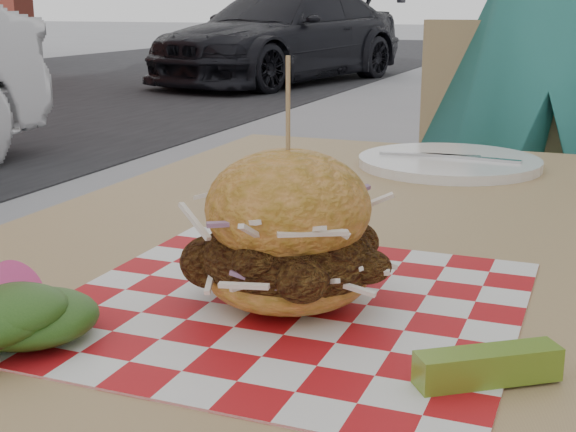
{
  "coord_description": "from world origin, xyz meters",
  "views": [
    {
      "loc": [
        0.33,
        -0.8,
        0.99
      ],
      "look_at": [
        0.1,
        -0.24,
        0.82
      ],
      "focal_mm": 50.0,
      "sensor_mm": 36.0,
      "label": 1
    }
  ],
  "objects_px": {
    "patio_table": "(370,314)",
    "patio_chair": "(503,200)",
    "car_dark": "(283,36)",
    "sandwich": "(288,239)",
    "diner": "(562,20)"
  },
  "relations": [
    {
      "from": "car_dark",
      "to": "patio_chair",
      "type": "distance_m",
      "value": 8.77
    },
    {
      "from": "car_dark",
      "to": "patio_table",
      "type": "height_order",
      "value": "car_dark"
    },
    {
      "from": "diner",
      "to": "sandwich",
      "type": "relative_size",
      "value": 9.69
    },
    {
      "from": "car_dark",
      "to": "patio_chair",
      "type": "height_order",
      "value": "car_dark"
    },
    {
      "from": "car_dark",
      "to": "sandwich",
      "type": "bearing_deg",
      "value": -54.24
    },
    {
      "from": "patio_chair",
      "to": "diner",
      "type": "bearing_deg",
      "value": 50.16
    },
    {
      "from": "diner",
      "to": "patio_table",
      "type": "height_order",
      "value": "diner"
    },
    {
      "from": "car_dark",
      "to": "patio_chair",
      "type": "relative_size",
      "value": 4.3
    },
    {
      "from": "car_dark",
      "to": "sandwich",
      "type": "relative_size",
      "value": 20.78
    },
    {
      "from": "sandwich",
      "to": "patio_chair",
      "type": "bearing_deg",
      "value": 88.83
    },
    {
      "from": "car_dark",
      "to": "sandwich",
      "type": "xyz_separation_m",
      "value": [
        3.7,
        -9.22,
        0.21
      ]
    },
    {
      "from": "car_dark",
      "to": "patio_table",
      "type": "distance_m",
      "value": 9.76
    },
    {
      "from": "patio_table",
      "to": "patio_chair",
      "type": "bearing_deg",
      "value": 89.41
    },
    {
      "from": "diner",
      "to": "car_dark",
      "type": "xyz_separation_m",
      "value": [
        -3.82,
        7.85,
        -0.36
      ]
    },
    {
      "from": "diner",
      "to": "patio_chair",
      "type": "bearing_deg",
      "value": 47.56
    }
  ]
}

